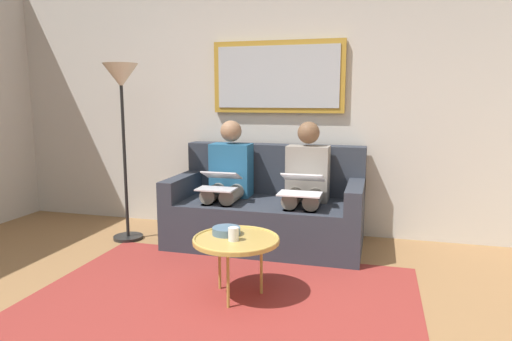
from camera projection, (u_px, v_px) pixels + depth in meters
name	position (u px, v px, depth m)	size (l,w,h in m)	color
wall_rear	(280.00, 103.00, 4.53)	(6.00, 0.12, 2.60)	beige
area_rug	(223.00, 298.00, 3.07)	(2.60, 1.80, 0.01)	maroon
couch	(268.00, 210.00, 4.23)	(1.75, 0.90, 0.90)	#2D333D
framed_mirror	(278.00, 77.00, 4.40)	(1.31, 0.05, 0.70)	#B7892D
coffee_table	(236.00, 240.00, 3.03)	(0.59, 0.59, 0.42)	tan
cup	(233.00, 234.00, 2.98)	(0.07, 0.07, 0.09)	silver
bowl	(226.00, 231.00, 3.12)	(0.20, 0.20, 0.05)	slate
person_left	(306.00, 182.00, 4.02)	(0.38, 0.58, 1.14)	gray
laptop_white	(302.00, 184.00, 3.80)	(0.35, 0.38, 0.16)	white
person_right	(228.00, 178.00, 4.21)	(0.38, 0.58, 1.14)	#235B84
laptop_silver	(219.00, 181.00, 3.98)	(0.33, 0.34, 0.15)	silver
standing_lamp	(122.00, 95.00, 4.15)	(0.32, 0.32, 1.66)	black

